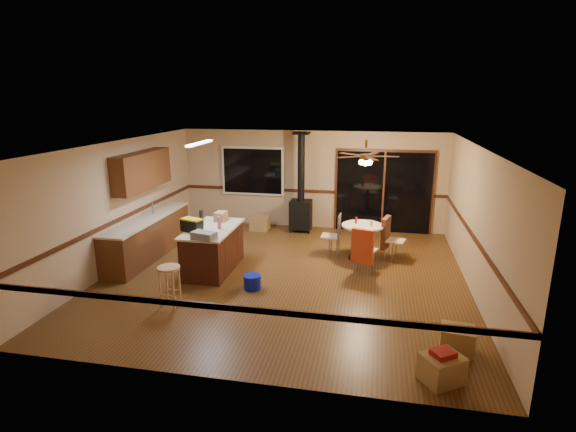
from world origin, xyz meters
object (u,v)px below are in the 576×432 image
(wood_stove, at_px, (301,204))
(blue_bucket, at_px, (252,282))
(box_under_window, at_px, (260,223))
(kitchen_island, at_px, (213,249))
(toolbox_black, at_px, (192,226))
(toolbox_grey, at_px, (204,236))
(chair_right, at_px, (387,233))
(chair_left, at_px, (335,231))
(chair_near, at_px, (363,246))
(box_corner_b, at_px, (457,340))
(box_corner_a, at_px, (442,369))
(dining_table, at_px, (362,236))
(bar_stool, at_px, (170,286))

(wood_stove, height_order, blue_bucket, wood_stove)
(box_under_window, bearing_deg, kitchen_island, -94.11)
(wood_stove, distance_m, toolbox_black, 3.72)
(toolbox_grey, xyz_separation_m, chair_right, (3.38, 2.05, -0.37))
(kitchen_island, xyz_separation_m, box_under_window, (0.21, 2.93, -0.26))
(chair_left, height_order, chair_near, same)
(toolbox_grey, distance_m, box_corner_b, 4.64)
(toolbox_black, bearing_deg, box_corner_a, -31.53)
(toolbox_black, height_order, blue_bucket, toolbox_black)
(wood_stove, height_order, dining_table, wood_stove)
(toolbox_black, relative_size, blue_bucket, 1.28)
(blue_bucket, height_order, box_under_window, box_under_window)
(wood_stove, xyz_separation_m, box_corner_a, (2.82, -6.05, -0.55))
(wood_stove, distance_m, blue_bucket, 3.87)
(toolbox_grey, bearing_deg, chair_right, 31.31)
(toolbox_black, relative_size, chair_left, 0.80)
(kitchen_island, bearing_deg, toolbox_black, -136.91)
(wood_stove, bearing_deg, chair_near, -57.63)
(wood_stove, xyz_separation_m, box_corner_b, (3.12, -5.30, -0.55))
(toolbox_grey, xyz_separation_m, blue_bucket, (0.93, -0.04, -0.84))
(box_under_window, bearing_deg, chair_right, -26.02)
(toolbox_black, bearing_deg, blue_bucket, -19.43)
(blue_bucket, bearing_deg, toolbox_black, 160.57)
(chair_right, xyz_separation_m, box_under_window, (-3.27, 1.60, -0.40))
(bar_stool, relative_size, chair_left, 1.35)
(toolbox_grey, relative_size, chair_left, 0.87)
(box_under_window, relative_size, box_corner_b, 1.06)
(kitchen_island, height_order, box_under_window, kitchen_island)
(toolbox_grey, distance_m, dining_table, 3.48)
(box_corner_b, bearing_deg, kitchen_island, 153.02)
(toolbox_black, bearing_deg, box_under_window, 80.85)
(wood_stove, height_order, chair_right, wood_stove)
(bar_stool, height_order, chair_right, chair_right)
(wood_stove, relative_size, toolbox_black, 6.09)
(chair_right, bearing_deg, blue_bucket, -139.45)
(chair_near, xyz_separation_m, box_corner_a, (1.11, -3.37, -0.42))
(box_corner_a, bearing_deg, toolbox_grey, 150.31)
(toolbox_black, height_order, dining_table, toolbox_black)
(blue_bucket, relative_size, dining_table, 0.36)
(toolbox_grey, bearing_deg, box_corner_a, -29.69)
(kitchen_island, relative_size, bar_stool, 2.42)
(wood_stove, height_order, chair_left, wood_stove)
(blue_bucket, distance_m, box_corner_a, 3.81)
(kitchen_island, height_order, chair_right, chair_right)
(kitchen_island, distance_m, chair_near, 3.03)
(chair_near, bearing_deg, box_corner_b, -61.58)
(kitchen_island, bearing_deg, dining_table, 22.67)
(wood_stove, height_order, box_corner_b, wood_stove)
(chair_left, height_order, box_corner_b, chair_left)
(dining_table, height_order, box_corner_a, dining_table)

